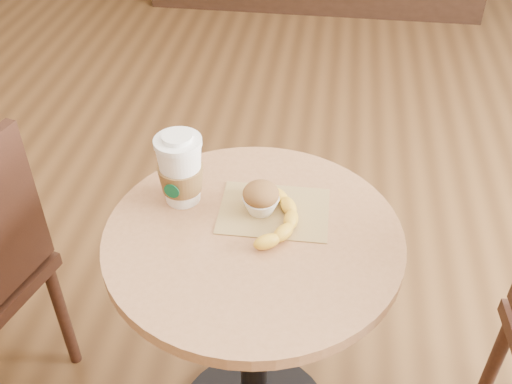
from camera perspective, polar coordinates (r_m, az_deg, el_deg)
cafe_table at (r=1.44m, az=-0.22°, el=-10.95°), size 0.64×0.64×0.75m
kraft_bag at (r=1.32m, az=1.73°, el=-1.80°), size 0.24×0.18×0.00m
coffee_cup at (r=1.32m, az=-7.19°, el=1.96°), size 0.10×0.11×0.17m
muffin at (r=1.30m, az=0.46°, el=-0.58°), size 0.08×0.08×0.07m
banana at (r=1.28m, az=1.65°, el=-2.20°), size 0.16×0.24×0.03m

